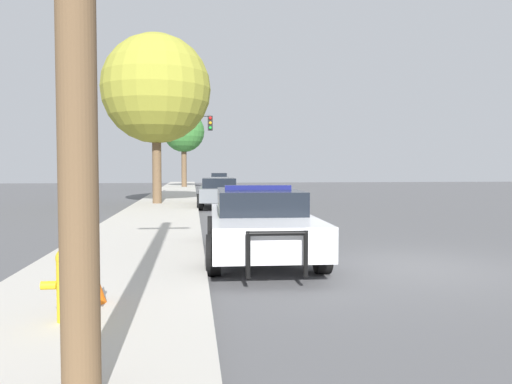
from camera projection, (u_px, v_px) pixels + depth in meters
name	position (u px, v px, depth m)	size (l,w,h in m)	color
ground_plane	(408.00, 268.00, 8.93)	(110.00, 110.00, 0.00)	#565659
sidewalk_left	(116.00, 272.00, 8.29)	(3.00, 110.00, 0.13)	#BCB7AD
police_car	(259.00, 221.00, 10.01)	(2.22, 5.42, 1.44)	white
fire_hydrant	(68.00, 282.00, 5.37)	(0.55, 0.24, 0.81)	gold
traffic_light	(180.00, 137.00, 30.59)	(3.46, 0.35, 5.06)	#424247
car_background_distant	(220.00, 180.00, 47.81)	(2.14, 4.17, 1.37)	slate
car_background_midblock	(219.00, 192.00, 22.52)	(2.02, 4.36, 1.36)	slate
tree_sidewalk_mid	(156.00, 89.00, 23.54)	(5.14, 5.14, 7.99)	brown
tree_sidewalk_far	(184.00, 132.00, 45.25)	(3.72, 3.72, 6.89)	brown
traffic_cone	(92.00, 281.00, 6.11)	(0.35, 0.35, 0.53)	orange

